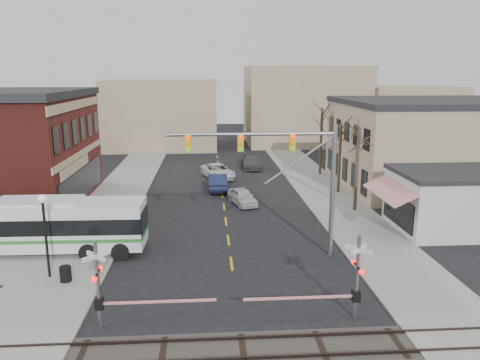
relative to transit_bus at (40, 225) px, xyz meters
name	(u,v)px	position (x,y,z in m)	size (l,w,h in m)	color
ground	(233,278)	(11.61, -4.47, -1.85)	(160.00, 160.00, 0.00)	black
sidewalk_west	(121,191)	(2.11, 15.53, -1.79)	(5.00, 60.00, 0.12)	gray
sidewalk_east	(319,187)	(21.11, 15.53, -1.79)	(5.00, 60.00, 0.12)	gray
tan_building	(447,143)	(33.61, 15.53, 2.41)	(20.30, 15.30, 8.50)	tan
awning_shop	(454,201)	(27.58, 2.53, 0.32)	(9.74, 6.20, 4.30)	beige
tree_east_a	(357,169)	(22.11, 7.53, 1.65)	(0.28, 0.28, 6.75)	#382B21
tree_east_b	(339,158)	(22.41, 13.53, 1.42)	(0.28, 0.28, 6.30)	#382B21
tree_east_c	(321,141)	(22.61, 21.53, 1.87)	(0.28, 0.28, 7.20)	#382B21
transit_bus	(40,225)	(0.00, 0.00, 0.00)	(12.77, 3.05, 3.27)	silver
traffic_signal_mast	(288,164)	(14.98, -1.52, 3.89)	(9.90, 0.30, 8.00)	gray
rr_crossing_west	(108,285)	(5.93, -9.01, 0.12)	(5.60, 1.36, 4.00)	gray
rr_crossing_east	(348,278)	(16.47, -9.08, 0.12)	(5.60, 1.36, 4.00)	gray
street_lamp	(44,219)	(1.64, -3.79, 1.54)	(0.44, 0.44, 4.60)	black
trash_bin	(66,274)	(2.71, -4.45, -1.31)	(0.60, 0.60, 0.83)	black
car_a	(242,197)	(13.21, 10.17, -1.16)	(1.62, 4.02, 1.37)	silver
car_b	(218,182)	(11.22, 15.37, -1.04)	(1.72, 4.92, 1.62)	#1A2042
car_c	(218,171)	(11.36, 20.57, -1.10)	(2.48, 5.39, 1.50)	silver
car_d	(251,162)	(15.45, 25.77, -1.07)	(2.16, 5.32, 1.54)	#414146
pedestrian_near	(80,245)	(2.62, -1.05, -0.95)	(0.57, 0.37, 1.55)	#4C443D
pedestrian_far	(83,219)	(1.56, 3.88, -0.88)	(0.82, 0.64, 1.69)	#303654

